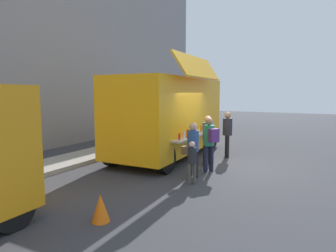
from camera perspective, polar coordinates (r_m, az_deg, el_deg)
name	(u,v)px	position (r m, az deg, el deg)	size (l,w,h in m)	color
ground_plane	(220,166)	(10.14, 10.20, -7.76)	(60.00, 60.00, 0.00)	#38383D
curb_strip	(38,169)	(10.18, -24.35, -7.76)	(28.00, 1.60, 0.15)	#9E998E
food_truck_main	(169,114)	(11.29, 0.24, 2.31)	(6.04, 3.04, 3.79)	#F2A413
traffic_cone_orange	(101,208)	(5.94, -13.20, -15.48)	(0.36, 0.36, 0.55)	orange
trash_bin	(162,131)	(15.61, -1.18, -1.07)	(0.60, 0.60, 0.85)	#2E6436
customer_front_ordering	(208,136)	(10.04, 7.84, -1.92)	(0.35, 0.35, 1.71)	#1E243B
customer_mid_with_backpack	(210,139)	(9.13, 8.22, -2.56)	(0.50, 0.55, 1.72)	#1D2137
customer_rear_waiting	(192,145)	(8.42, 4.86, -3.86)	(0.50, 0.44, 1.64)	black
customer_extra_browsing	(227,130)	(11.35, 11.66, -0.84)	(0.36, 0.36, 1.77)	black
child_near_queue	(192,159)	(7.94, 4.77, -6.45)	(0.24, 0.24, 1.18)	#4C4A42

